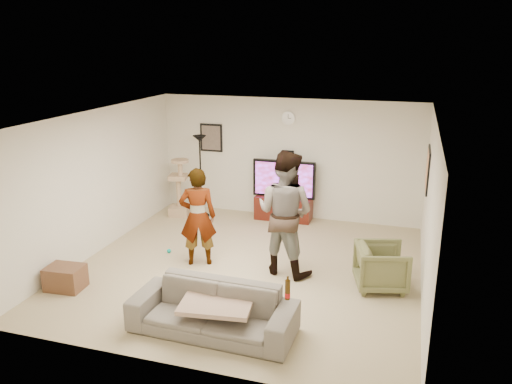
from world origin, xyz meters
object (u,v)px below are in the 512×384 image
(tv_stand, at_px, (284,208))
(floor_lamp, at_px, (201,177))
(person_right, at_px, (285,213))
(sofa, at_px, (213,310))
(person_left, at_px, (198,217))
(beer_bottle, at_px, (288,290))
(armchair, at_px, (381,267))
(tv, at_px, (284,179))
(cat_tree, at_px, (179,187))
(side_table, at_px, (65,278))

(tv_stand, relative_size, floor_lamp, 0.67)
(person_right, xyz_separation_m, sofa, (-0.44, -2.00, -0.69))
(person_left, xyz_separation_m, beer_bottle, (1.99, -1.89, -0.08))
(floor_lamp, distance_m, armchair, 4.51)
(sofa, bearing_deg, tv_stand, 93.89)
(person_left, bearing_deg, tv_stand, -129.50)
(person_left, distance_m, beer_bottle, 2.74)
(tv, height_order, cat_tree, tv)
(armchair, height_order, side_table, armchair)
(tv, xyz_separation_m, armchair, (2.17, -2.56, -0.53))
(tv_stand, relative_size, beer_bottle, 4.68)
(beer_bottle, bearing_deg, sofa, 180.00)
(floor_lamp, height_order, cat_tree, floor_lamp)
(floor_lamp, relative_size, person_right, 0.86)
(cat_tree, bearing_deg, floor_lamp, 9.98)
(sofa, xyz_separation_m, armchair, (1.98, 1.89, 0.03))
(floor_lamp, height_order, sofa, floor_lamp)
(cat_tree, bearing_deg, person_right, -35.67)
(tv, bearing_deg, side_table, -120.75)
(floor_lamp, height_order, armchair, floor_lamp)
(tv_stand, bearing_deg, cat_tree, -169.27)
(person_left, distance_m, person_right, 1.46)
(tv, xyz_separation_m, floor_lamp, (-1.72, -0.33, -0.01))
(floor_lamp, bearing_deg, side_table, -100.28)
(sofa, bearing_deg, tv, 93.89)
(person_left, xyz_separation_m, side_table, (-1.56, -1.45, -0.65))
(cat_tree, relative_size, beer_bottle, 4.99)
(cat_tree, height_order, armchair, cat_tree)
(cat_tree, xyz_separation_m, beer_bottle, (3.36, -4.03, 0.12))
(side_table, bearing_deg, sofa, -9.75)
(beer_bottle, bearing_deg, person_left, 136.43)
(tv, distance_m, side_table, 4.71)
(tv_stand, xyz_separation_m, tv, (0.00, 0.00, 0.63))
(floor_lamp, relative_size, armchair, 2.31)
(armchair, bearing_deg, sofa, 118.71)
(floor_lamp, relative_size, beer_bottle, 6.94)
(floor_lamp, bearing_deg, cat_tree, -170.02)
(tv_stand, distance_m, person_left, 2.75)
(armchair, bearing_deg, person_right, 70.66)
(side_table, bearing_deg, tv, 59.25)
(floor_lamp, xyz_separation_m, cat_tree, (-0.48, -0.08, -0.24))
(armchair, xyz_separation_m, side_table, (-4.55, -1.44, -0.16))
(tv, relative_size, beer_bottle, 5.23)
(tv_stand, bearing_deg, sofa, -87.56)
(tv_stand, distance_m, person_right, 2.64)
(armchair, bearing_deg, beer_bottle, 137.11)
(armchair, bearing_deg, tv, 25.29)
(floor_lamp, xyz_separation_m, sofa, (1.91, -4.12, -0.56))
(tv, height_order, armchair, tv)
(side_table, bearing_deg, armchair, 17.59)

